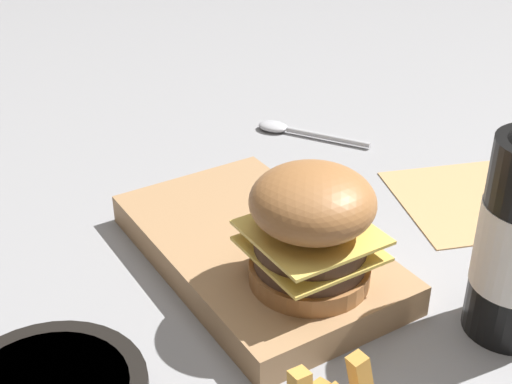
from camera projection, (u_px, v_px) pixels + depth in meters
ground_plane at (283, 229)px, 0.75m from camera, size 6.00×6.00×0.00m
serving_board at (256, 251)px, 0.69m from camera, size 0.29×0.17×0.03m
burger at (311, 227)px, 0.59m from camera, size 0.11×0.11×0.11m
spoon at (288, 129)px, 0.95m from camera, size 0.14×0.10×0.01m
ketchup_puddle at (503, 273)px, 0.68m from camera, size 0.05×0.05×0.00m
parchment_square at (474, 200)px, 0.80m from camera, size 0.21×0.21×0.00m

